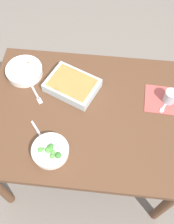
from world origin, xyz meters
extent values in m
plane|color=slate|center=(0.00, 0.00, 0.00)|extent=(6.00, 6.00, 0.00)
cube|color=brown|center=(0.00, 0.00, 0.72)|extent=(1.20, 0.90, 0.04)
cylinder|color=brown|center=(-0.54, -0.39, 0.35)|extent=(0.06, 0.06, 0.70)
cylinder|color=brown|center=(0.54, -0.39, 0.35)|extent=(0.06, 0.06, 0.70)
cylinder|color=brown|center=(-0.54, 0.39, 0.35)|extent=(0.06, 0.06, 0.70)
cube|color=#B24C47|center=(-0.48, -0.13, 0.74)|extent=(0.29, 0.21, 0.00)
cylinder|color=white|center=(0.42, -0.24, 0.77)|extent=(0.22, 0.22, 0.05)
torus|color=white|center=(0.42, -0.24, 0.79)|extent=(0.23, 0.23, 0.01)
cylinder|color=#B2844C|center=(0.42, -0.24, 0.77)|extent=(0.18, 0.18, 0.03)
sphere|color=#C66633|center=(0.42, -0.24, 0.79)|extent=(0.02, 0.02, 0.02)
sphere|color=#B2844C|center=(0.43, -0.22, 0.79)|extent=(0.02, 0.02, 0.02)
sphere|color=silver|center=(0.43, -0.24, 0.79)|extent=(0.02, 0.02, 0.02)
sphere|color=#C66633|center=(0.41, -0.29, 0.79)|extent=(0.02, 0.02, 0.02)
cylinder|color=white|center=(0.17, 0.28, 0.77)|extent=(0.19, 0.19, 0.05)
torus|color=white|center=(0.17, 0.28, 0.79)|extent=(0.20, 0.20, 0.01)
cylinder|color=#8CB272|center=(0.17, 0.28, 0.77)|extent=(0.16, 0.16, 0.02)
sphere|color=#569E42|center=(0.15, 0.31, 0.79)|extent=(0.03, 0.03, 0.03)
sphere|color=#478C38|center=(0.17, 0.28, 0.79)|extent=(0.04, 0.04, 0.04)
sphere|color=#3D7A33|center=(0.17, 0.26, 0.79)|extent=(0.03, 0.03, 0.03)
sphere|color=#478C38|center=(0.18, 0.28, 0.78)|extent=(0.02, 0.02, 0.02)
sphere|color=#3D7A33|center=(0.16, 0.26, 0.79)|extent=(0.03, 0.03, 0.03)
sphere|color=#569E42|center=(0.17, 0.28, 0.79)|extent=(0.04, 0.04, 0.04)
sphere|color=#569E42|center=(0.21, 0.28, 0.79)|extent=(0.03, 0.03, 0.03)
sphere|color=#478C38|center=(0.20, 0.28, 0.78)|extent=(0.02, 0.02, 0.02)
sphere|color=#569E42|center=(0.15, 0.29, 0.79)|extent=(0.03, 0.03, 0.03)
sphere|color=#478C38|center=(0.18, 0.27, 0.79)|extent=(0.03, 0.03, 0.03)
sphere|color=#3D7A33|center=(0.12, 0.30, 0.79)|extent=(0.04, 0.04, 0.04)
cube|color=silver|center=(0.11, -0.16, 0.77)|extent=(0.36, 0.32, 0.06)
cube|color=#DBAD56|center=(0.11, -0.16, 0.78)|extent=(0.32, 0.28, 0.04)
cylinder|color=#B2BCC6|center=(-0.48, -0.13, 0.78)|extent=(0.07, 0.07, 0.08)
cylinder|color=black|center=(-0.48, -0.13, 0.77)|extent=(0.06, 0.06, 0.05)
cube|color=silver|center=(0.42, -0.24, 0.74)|extent=(0.14, 0.03, 0.01)
ellipsoid|color=silver|center=(0.34, -0.23, 0.75)|extent=(0.04, 0.03, 0.01)
cube|color=silver|center=(0.26, 0.15, 0.74)|extent=(0.10, 0.12, 0.01)
ellipsoid|color=silver|center=(0.21, 0.22, 0.75)|extent=(0.05, 0.05, 0.01)
cube|color=silver|center=(-0.48, -0.13, 0.74)|extent=(0.08, 0.13, 0.01)
ellipsoid|color=silver|center=(-0.44, -0.06, 0.75)|extent=(0.04, 0.05, 0.01)
cube|color=silver|center=(0.34, -0.12, 0.74)|extent=(0.09, 0.12, 0.01)
cube|color=silver|center=(0.29, -0.05, 0.74)|extent=(0.04, 0.05, 0.01)
camera|label=1|loc=(-0.09, 0.80, 2.09)|focal=42.96mm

